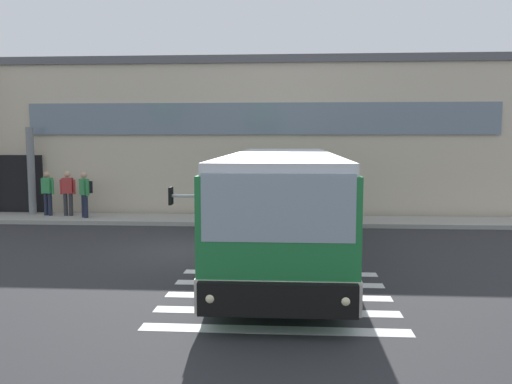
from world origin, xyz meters
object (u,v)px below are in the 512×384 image
(passenger_by_doorway, at_px, (68,191))
(safety_bollard_yellow, at_px, (341,216))
(entry_support_column, at_px, (31,171))
(passenger_near_column, at_px, (48,191))
(bus_main_foreground, at_px, (283,207))
(passenger_at_curb_edge, at_px, (85,191))

(passenger_by_doorway, height_order, safety_bollard_yellow, passenger_by_doorway)
(entry_support_column, xyz_separation_m, passenger_near_column, (0.80, -0.39, -0.74))
(passenger_near_column, xyz_separation_m, passenger_by_doorway, (0.78, 0.00, 0.00))
(bus_main_foreground, bearing_deg, passenger_near_column, 146.59)
(entry_support_column, xyz_separation_m, passenger_at_curb_edge, (2.41, -0.79, -0.70))
(entry_support_column, bearing_deg, safety_bollard_yellow, -8.76)
(passenger_near_column, xyz_separation_m, safety_bollard_yellow, (10.88, -1.41, -0.63))
(bus_main_foreground, xyz_separation_m, safety_bollard_yellow, (1.91, 4.50, -0.88))
(passenger_near_column, relative_size, passenger_at_curb_edge, 1.00)
(entry_support_column, bearing_deg, passenger_at_curb_edge, -18.15)
(passenger_by_doorway, xyz_separation_m, safety_bollard_yellow, (10.09, -1.41, -0.63))
(passenger_at_curb_edge, relative_size, safety_bollard_yellow, 1.86)
(entry_support_column, xyz_separation_m, bus_main_foreground, (9.76, -6.30, -0.48))
(entry_support_column, bearing_deg, passenger_near_column, -25.90)
(bus_main_foreground, xyz_separation_m, passenger_at_curb_edge, (-7.35, 5.51, -0.22))
(passenger_near_column, height_order, passenger_by_doorway, same)
(passenger_near_column, bearing_deg, entry_support_column, 154.10)
(safety_bollard_yellow, bearing_deg, passenger_at_curb_edge, 173.78)
(entry_support_column, distance_m, safety_bollard_yellow, 11.89)
(bus_main_foreground, relative_size, safety_bollard_yellow, 12.35)
(bus_main_foreground, relative_size, passenger_near_column, 6.64)
(bus_main_foreground, bearing_deg, safety_bollard_yellow, 66.95)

